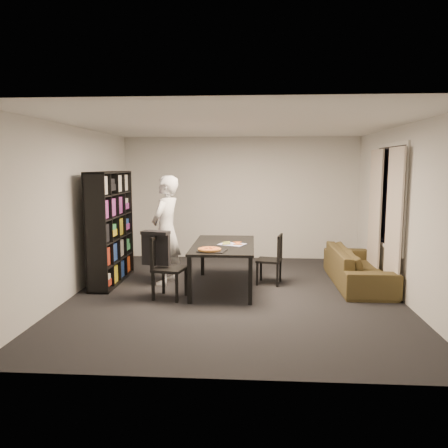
# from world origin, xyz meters

# --- Properties ---
(room) EXTENTS (5.01, 5.51, 2.61)m
(room) POSITION_xyz_m (0.00, 0.00, 1.30)
(room) COLOR black
(room) RESTS_ON ground
(window_pane) EXTENTS (0.02, 1.40, 1.60)m
(window_pane) POSITION_xyz_m (2.48, 0.60, 1.50)
(window_pane) COLOR black
(window_pane) RESTS_ON room
(window_frame) EXTENTS (0.03, 1.52, 1.72)m
(window_frame) POSITION_xyz_m (2.48, 0.60, 1.50)
(window_frame) COLOR white
(window_frame) RESTS_ON room
(curtain_left) EXTENTS (0.03, 0.70, 2.25)m
(curtain_left) POSITION_xyz_m (2.40, 0.08, 1.15)
(curtain_left) COLOR beige
(curtain_left) RESTS_ON room
(curtain_right) EXTENTS (0.03, 0.70, 2.25)m
(curtain_right) POSITION_xyz_m (2.40, 1.12, 1.15)
(curtain_right) COLOR beige
(curtain_right) RESTS_ON room
(bookshelf) EXTENTS (0.35, 1.50, 1.90)m
(bookshelf) POSITION_xyz_m (-2.16, 0.60, 0.95)
(bookshelf) COLOR black
(bookshelf) RESTS_ON room
(dining_table) EXTENTS (0.98, 1.76, 0.74)m
(dining_table) POSITION_xyz_m (-0.20, 0.33, 0.67)
(dining_table) COLOR black
(dining_table) RESTS_ON room
(chair_left) EXTENTS (0.52, 0.52, 0.95)m
(chair_left) POSITION_xyz_m (-1.07, -0.24, 0.54)
(chair_left) COLOR black
(chair_left) RESTS_ON room
(chair_right) EXTENTS (0.47, 0.47, 0.85)m
(chair_right) POSITION_xyz_m (0.63, 0.64, 0.49)
(chair_right) COLOR black
(chair_right) RESTS_ON room
(draped_jacket) EXTENTS (0.45, 0.27, 0.52)m
(draped_jacket) POSITION_xyz_m (-1.19, -0.21, 0.78)
(draped_jacket) COLOR black
(draped_jacket) RESTS_ON chair_left
(person) EXTENTS (0.61, 0.76, 1.83)m
(person) POSITION_xyz_m (-1.19, 0.57, 0.92)
(person) COLOR silver
(person) RESTS_ON room
(baking_tray) EXTENTS (0.45, 0.39, 0.01)m
(baking_tray) POSITION_xyz_m (-0.33, -0.26, 0.74)
(baking_tray) COLOR black
(baking_tray) RESTS_ON dining_table
(pepperoni_pizza) EXTENTS (0.35, 0.35, 0.03)m
(pepperoni_pizza) POSITION_xyz_m (-0.37, -0.27, 0.76)
(pepperoni_pizza) COLOR #9B652D
(pepperoni_pizza) RESTS_ON dining_table
(kitchen_towel) EXTENTS (0.49, 0.43, 0.01)m
(kitchen_towel) POSITION_xyz_m (-0.06, 0.30, 0.74)
(kitchen_towel) COLOR silver
(kitchen_towel) RESTS_ON dining_table
(pizza_slices) EXTENTS (0.40, 0.34, 0.01)m
(pizza_slices) POSITION_xyz_m (-0.07, 0.34, 0.75)
(pizza_slices) COLOR gold
(pizza_slices) RESTS_ON dining_table
(sofa) EXTENTS (0.81, 2.08, 0.61)m
(sofa) POSITION_xyz_m (2.05, 0.72, 0.30)
(sofa) COLOR #3A3717
(sofa) RESTS_ON room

